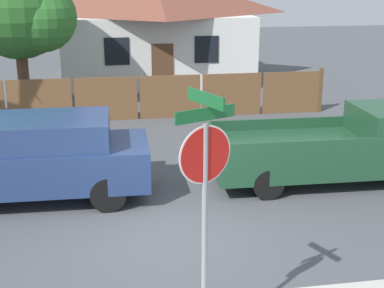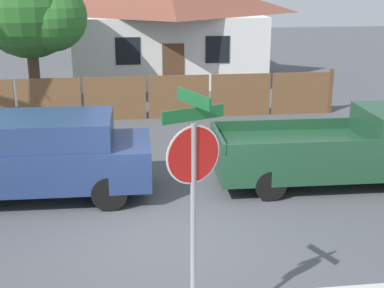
% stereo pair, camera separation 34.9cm
% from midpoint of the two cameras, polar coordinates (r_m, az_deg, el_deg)
% --- Properties ---
extents(ground_plane, '(80.00, 80.00, 0.00)m').
position_cam_midpoint_polar(ground_plane, '(10.13, -1.31, -9.88)').
color(ground_plane, '#4C4F54').
extents(wooden_fence, '(12.95, 0.12, 1.56)m').
position_cam_midpoint_polar(wooden_fence, '(18.06, -4.25, 4.97)').
color(wooden_fence, brown).
rests_on(wooden_fence, ground).
extents(house, '(8.81, 6.41, 4.84)m').
position_cam_midpoint_polar(house, '(24.96, -2.30, 12.63)').
color(house, white).
rests_on(house, ground).
extents(oak_tree, '(3.84, 3.66, 5.53)m').
position_cam_midpoint_polar(oak_tree, '(19.54, -16.09, 13.82)').
color(oak_tree, brown).
rests_on(oak_tree, ground).
extents(red_suv, '(4.70, 2.04, 1.82)m').
position_cam_midpoint_polar(red_suv, '(11.91, -15.01, -1.04)').
color(red_suv, navy).
rests_on(red_suv, ground).
extents(orange_pickup, '(5.64, 2.08, 1.73)m').
position_cam_midpoint_polar(orange_pickup, '(12.96, 16.98, -0.44)').
color(orange_pickup, '#1E472D').
rests_on(orange_pickup, ground).
extents(stop_sign, '(0.75, 0.68, 3.42)m').
position_cam_midpoint_polar(stop_sign, '(6.33, 1.72, -4.35)').
color(stop_sign, gray).
rests_on(stop_sign, ground).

